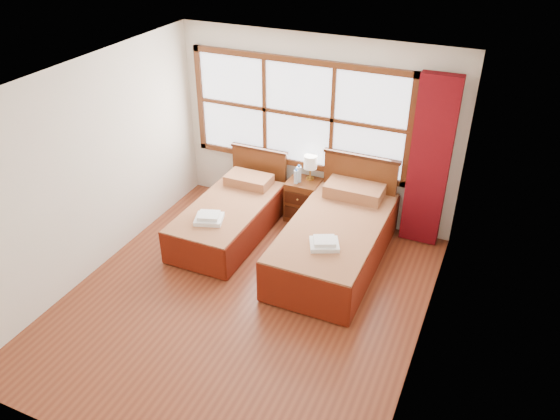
% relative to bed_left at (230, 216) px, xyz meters
% --- Properties ---
extents(floor, '(4.50, 4.50, 0.00)m').
position_rel_bed_left_xyz_m(floor, '(0.82, -1.20, -0.28)').
color(floor, brown).
rests_on(floor, ground).
extents(ceiling, '(4.50, 4.50, 0.00)m').
position_rel_bed_left_xyz_m(ceiling, '(0.82, -1.20, 2.32)').
color(ceiling, white).
rests_on(ceiling, wall_back).
extents(wall_back, '(4.00, 0.00, 4.00)m').
position_rel_bed_left_xyz_m(wall_back, '(0.82, 1.05, 1.02)').
color(wall_back, silver).
rests_on(wall_back, floor).
extents(wall_left, '(0.00, 4.50, 4.50)m').
position_rel_bed_left_xyz_m(wall_left, '(-1.18, -1.20, 1.02)').
color(wall_left, silver).
rests_on(wall_left, floor).
extents(wall_right, '(0.00, 4.50, 4.50)m').
position_rel_bed_left_xyz_m(wall_right, '(2.82, -1.20, 1.02)').
color(wall_right, silver).
rests_on(wall_right, floor).
extents(window, '(3.16, 0.06, 1.56)m').
position_rel_bed_left_xyz_m(window, '(0.57, 1.01, 1.22)').
color(window, white).
rests_on(window, wall_back).
extents(curtain, '(0.50, 0.16, 2.30)m').
position_rel_bed_left_xyz_m(curtain, '(2.42, 0.91, 0.89)').
color(curtain, maroon).
rests_on(curtain, wall_back).
extents(bed_left, '(0.95, 1.97, 0.92)m').
position_rel_bed_left_xyz_m(bed_left, '(0.00, 0.00, 0.00)').
color(bed_left, '#36170B').
rests_on(bed_left, floor).
extents(bed_right, '(1.13, 2.18, 1.10)m').
position_rel_bed_left_xyz_m(bed_right, '(1.53, -0.00, 0.05)').
color(bed_right, '#36170B').
rests_on(bed_right, floor).
extents(nightstand, '(0.45, 0.45, 0.61)m').
position_rel_bed_left_xyz_m(nightstand, '(0.77, 0.80, 0.02)').
color(nightstand, '#5A2C13').
rests_on(nightstand, floor).
extents(towels_left, '(0.43, 0.40, 0.10)m').
position_rel_bed_left_xyz_m(towels_left, '(-0.02, -0.50, 0.25)').
color(towels_left, white).
rests_on(towels_left, bed_left).
extents(towels_right, '(0.42, 0.40, 0.10)m').
position_rel_bed_left_xyz_m(towels_right, '(1.57, -0.57, 0.35)').
color(towels_right, white).
rests_on(towels_right, bed_right).
extents(lamp, '(0.19, 0.19, 0.36)m').
position_rel_bed_left_xyz_m(lamp, '(0.82, 0.89, 0.58)').
color(lamp, gold).
rests_on(lamp, nightstand).
extents(bottle_near, '(0.07, 0.07, 0.26)m').
position_rel_bed_left_xyz_m(bottle_near, '(0.70, 0.76, 0.44)').
color(bottle_near, silver).
rests_on(bottle_near, nightstand).
extents(bottle_far, '(0.06, 0.06, 0.22)m').
position_rel_bed_left_xyz_m(bottle_far, '(0.69, 0.70, 0.43)').
color(bottle_far, silver).
rests_on(bottle_far, nightstand).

